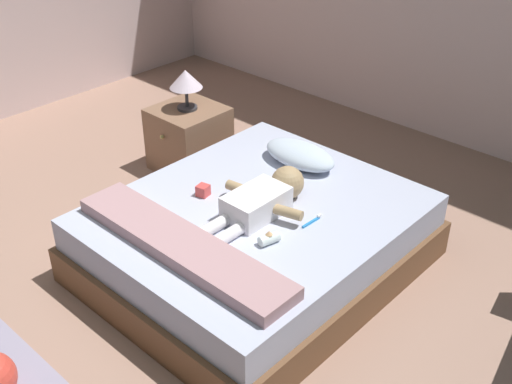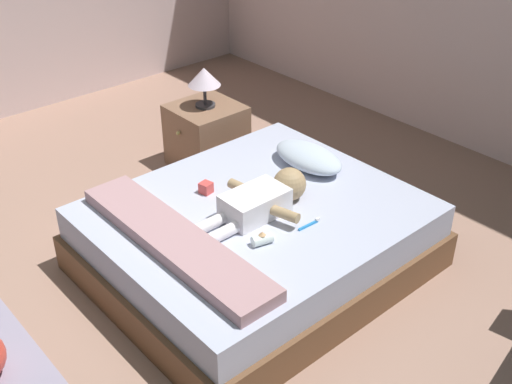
% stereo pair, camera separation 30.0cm
% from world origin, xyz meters
% --- Properties ---
extents(ground_plane, '(8.00, 8.00, 0.00)m').
position_xyz_m(ground_plane, '(0.00, 0.00, 0.00)').
color(ground_plane, '#A17A67').
extents(bed, '(1.50, 1.75, 0.41)m').
position_xyz_m(bed, '(0.03, 0.71, 0.20)').
color(bed, brown).
rests_on(bed, ground_plane).
extents(pillow, '(0.49, 0.27, 0.13)m').
position_xyz_m(pillow, '(-0.11, 1.26, 0.47)').
color(pillow, silver).
rests_on(pillow, bed).
extents(baby, '(0.52, 0.72, 0.19)m').
position_xyz_m(baby, '(0.09, 0.72, 0.48)').
color(baby, white).
rests_on(baby, bed).
extents(toothbrush, '(0.02, 0.15, 0.02)m').
position_xyz_m(toothbrush, '(0.35, 0.81, 0.42)').
color(toothbrush, '#2688DD').
rests_on(toothbrush, bed).
extents(nightstand, '(0.46, 0.49, 0.47)m').
position_xyz_m(nightstand, '(-1.13, 1.25, 0.23)').
color(nightstand, '#89634A').
rests_on(nightstand, ground_plane).
extents(lamp, '(0.23, 0.23, 0.29)m').
position_xyz_m(lamp, '(-1.13, 1.25, 0.68)').
color(lamp, '#333338').
rests_on(lamp, nightstand).
extents(blanket, '(1.35, 0.27, 0.07)m').
position_xyz_m(blanket, '(0.03, 0.17, 0.44)').
color(blanket, '#B08488').
rests_on(blanket, bed).
extents(toy_block, '(0.08, 0.08, 0.06)m').
position_xyz_m(toy_block, '(-0.27, 0.60, 0.44)').
color(toy_block, '#DE4945').
rests_on(toy_block, bed).
extents(baby_bottle, '(0.08, 0.12, 0.08)m').
position_xyz_m(baby_bottle, '(0.31, 0.51, 0.44)').
color(baby_bottle, white).
rests_on(baby_bottle, bed).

